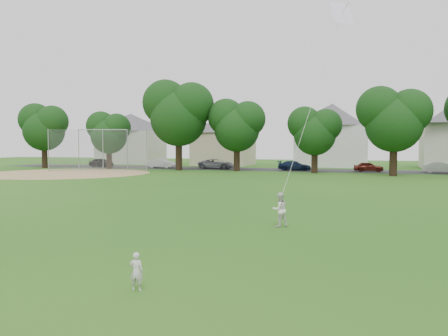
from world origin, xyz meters
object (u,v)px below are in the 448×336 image
(older_boy, at_px, (280,210))
(kite, at_px, (312,105))
(baseball_backstop, at_px, (102,150))
(toddler, at_px, (136,272))

(older_boy, bearing_deg, kite, -173.19)
(baseball_backstop, bearing_deg, toddler, -55.21)
(older_boy, bearing_deg, toddler, 40.91)
(toddler, height_order, kite, kite)
(kite, bearing_deg, baseball_backstop, 135.33)
(toddler, distance_m, older_boy, 8.12)
(kite, xyz_separation_m, baseball_backstop, (-27.85, 27.53, -2.12))
(kite, bearing_deg, older_boy, -134.34)
(toddler, relative_size, older_boy, 0.64)
(kite, height_order, baseball_backstop, kite)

